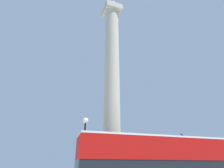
% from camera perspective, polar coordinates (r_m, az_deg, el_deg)
% --- Properties ---
extents(monument_column, '(4.98, 4.98, 24.15)m').
position_cam_1_polar(monument_column, '(19.09, 0.00, -5.55)').
color(monument_column, '#A39E8E').
rests_on(monument_column, ground_plane).
extents(bus_b, '(11.30, 3.68, 4.30)m').
position_cam_1_polar(bus_b, '(13.93, 14.19, -24.38)').
color(bus_b, '#A80F0C').
rests_on(bus_b, ground_plane).
extents(street_lamp, '(0.50, 0.50, 6.26)m').
position_cam_1_polar(street_lamp, '(15.65, -9.17, -19.15)').
color(street_lamp, black).
rests_on(street_lamp, ground_plane).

